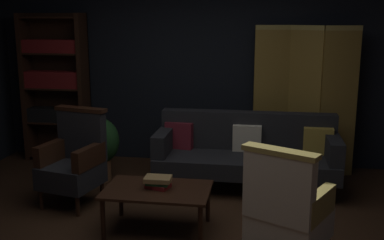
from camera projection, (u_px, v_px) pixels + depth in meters
The scene contains 12 objects.
ground_plane at pixel (178, 239), 4.34m from camera, with size 10.00×10.00×0.00m, color #331E11.
back_wall at pixel (211, 62), 6.39m from camera, with size 7.20×0.10×2.80m, color black.
folding_screen at pixel (304, 98), 5.98m from camera, with size 1.29×0.29×1.90m.
bookshelf at pixel (56, 85), 6.55m from camera, with size 0.90×0.32×2.05m.
velvet_couch at pixel (246, 151), 5.56m from camera, with size 2.12×0.78×0.88m.
coffee_table at pixel (157, 193), 4.44m from camera, with size 1.00×0.64×0.42m.
armchair_gilt_accent at pixel (286, 210), 3.76m from camera, with size 0.78×0.78×1.04m.
armchair_wing_left at pixel (74, 160), 5.07m from camera, with size 0.69×0.69×1.04m.
potted_plant at pixel (99, 145), 5.78m from camera, with size 0.51×0.51×0.80m.
book_red_leather at pixel (158, 186), 4.45m from camera, with size 0.21×0.15×0.04m, color maroon.
book_green_cloth at pixel (158, 183), 4.44m from camera, with size 0.21×0.15×0.03m, color #1E4C28.
book_tan_leather at pixel (158, 179), 4.43m from camera, with size 0.25×0.18×0.04m, color #9E7A47.
Camera 1 is at (0.75, -3.92, 2.02)m, focal length 43.90 mm.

